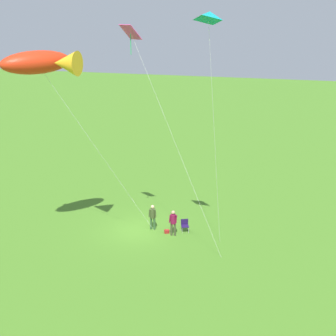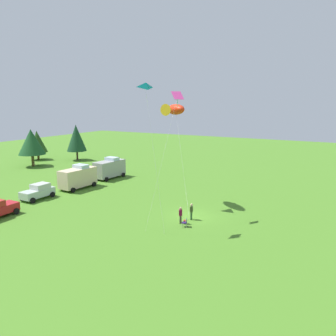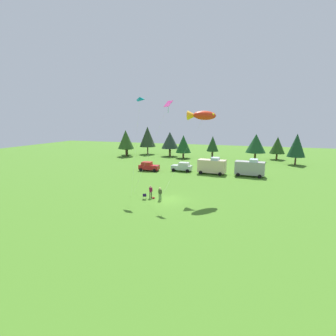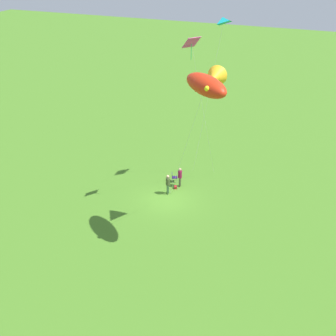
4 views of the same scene
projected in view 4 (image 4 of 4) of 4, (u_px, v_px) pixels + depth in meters
name	position (u px, v px, depth m)	size (l,w,h in m)	color
ground_plane	(168.00, 200.00, 38.18)	(160.00, 160.00, 0.00)	#457922
person_kite_flyer	(168.00, 183.00, 38.63)	(0.53, 0.36, 1.74)	#335631
folding_chair	(174.00, 177.00, 40.73)	(0.63, 0.63, 0.82)	#231449
person_spectator	(180.00, 176.00, 39.74)	(0.54, 0.38, 1.74)	#3F442B
backpack_on_grass	(175.00, 187.00, 39.82)	(0.32, 0.22, 0.22)	maroon
kite_large_fish	(208.00, 83.00, 28.75)	(6.90, 6.35, 11.90)	red
kite_diamond_rainbow	(192.00, 47.00, 32.50)	(6.27, 1.27, 13.15)	#E04095
kite_delta_teal	(222.00, 21.00, 35.36)	(1.57, 2.93, 13.96)	teal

